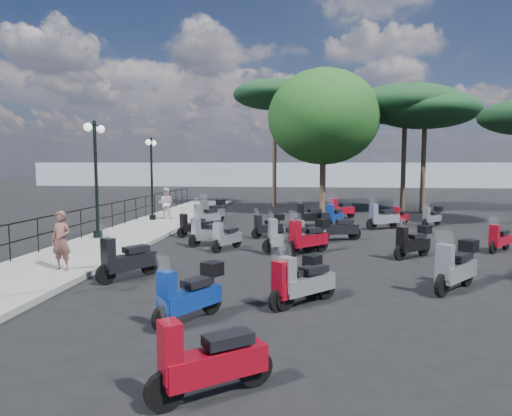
# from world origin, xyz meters

# --- Properties ---
(ground) EXTENTS (120.00, 120.00, 0.00)m
(ground) POSITION_xyz_m (0.00, 0.00, 0.00)
(ground) COLOR black
(ground) RESTS_ON ground
(sidewalk) EXTENTS (3.00, 30.00, 0.15)m
(sidewalk) POSITION_xyz_m (-6.50, 3.00, 0.07)
(sidewalk) COLOR slate
(sidewalk) RESTS_ON ground
(railing) EXTENTS (0.04, 26.04, 1.10)m
(railing) POSITION_xyz_m (-7.80, 2.80, 0.90)
(railing) COLOR black
(railing) RESTS_ON sidewalk
(lamp_post_1) EXTENTS (0.35, 1.29, 4.37)m
(lamp_post_1) POSITION_xyz_m (-7.28, 1.03, 2.64)
(lamp_post_1) COLOR black
(lamp_post_1) RESTS_ON sidewalk
(lamp_post_2) EXTENTS (0.35, 1.19, 4.05)m
(lamp_post_2) POSITION_xyz_m (-7.07, 6.54, 2.46)
(lamp_post_2) COLOR black
(lamp_post_2) RESTS_ON sidewalk
(woman) EXTENTS (0.63, 0.47, 1.57)m
(woman) POSITION_xyz_m (-5.80, -4.13, 0.93)
(woman) COLOR brown
(woman) RESTS_ON sidewalk
(pedestrian_far) EXTENTS (0.79, 0.63, 1.56)m
(pedestrian_far) POSITION_xyz_m (-6.51, 6.93, 0.93)
(pedestrian_far) COLOR beige
(pedestrian_far) RESTS_ON sidewalk
(scooter_0) EXTENTS (1.05, 1.53, 1.36)m
(scooter_0) POSITION_xyz_m (-1.54, -7.17, 0.51)
(scooter_0) COLOR black
(scooter_0) RESTS_ON ground
(scooter_1) EXTENTS (1.13, 1.56, 1.44)m
(scooter_1) POSITION_xyz_m (-3.92, -4.35, 0.50)
(scooter_1) COLOR black
(scooter_1) RESTS_ON ground
(scooter_2) EXTENTS (1.20, 1.27, 1.31)m
(scooter_2) POSITION_xyz_m (-2.96, 0.63, 0.46)
(scooter_2) COLOR black
(scooter_2) RESTS_ON ground
(scooter_3) EXTENTS (1.13, 1.17, 1.22)m
(scooter_3) POSITION_xyz_m (-3.97, 2.53, 0.42)
(scooter_3) COLOR black
(scooter_3) RESTS_ON ground
(scooter_4) EXTENTS (1.18, 1.38, 1.36)m
(scooter_4) POSITION_xyz_m (-4.13, 5.56, 0.47)
(scooter_4) COLOR black
(scooter_4) RESTS_ON ground
(scooter_5) EXTENTS (1.05, 1.71, 1.48)m
(scooter_5) POSITION_xyz_m (-4.09, 6.82, 0.56)
(scooter_5) COLOR black
(scooter_5) RESTS_ON ground
(scooter_6) EXTENTS (1.28, 1.31, 1.37)m
(scooter_6) POSITION_xyz_m (0.58, -5.90, 0.48)
(scooter_6) COLOR black
(scooter_6) RESTS_ON ground
(scooter_7) EXTENTS (1.09, 1.39, 1.29)m
(scooter_7) POSITION_xyz_m (0.40, -5.92, 0.48)
(scooter_7) COLOR black
(scooter_7) RESTS_ON ground
(scooter_8) EXTENTS (0.86, 1.47, 1.27)m
(scooter_8) POSITION_xyz_m (-2.11, -0.20, 0.44)
(scooter_8) COLOR black
(scooter_8) RESTS_ON ground
(scooter_9) EXTENTS (1.25, 1.06, 1.19)m
(scooter_9) POSITION_xyz_m (0.73, 1.14, 0.45)
(scooter_9) COLOR black
(scooter_9) RESTS_ON ground
(scooter_10) EXTENTS (1.25, 1.06, 1.20)m
(scooter_10) POSITION_xyz_m (-0.93, 2.60, 0.45)
(scooter_10) COLOR black
(scooter_10) RESTS_ON ground
(scooter_11) EXTENTS (1.58, 0.99, 1.39)m
(scooter_11) POSITION_xyz_m (0.71, 6.16, 0.48)
(scooter_11) COLOR black
(scooter_11) RESTS_ON ground
(scooter_12) EXTENTS (1.46, 1.14, 1.39)m
(scooter_12) POSITION_xyz_m (-0.58, -9.89, 0.48)
(scooter_12) COLOR black
(scooter_12) RESTS_ON ground
(scooter_13) EXTENTS (1.80, 0.86, 1.48)m
(scooter_13) POSITION_xyz_m (0.01, -0.56, 0.51)
(scooter_13) COLOR black
(scooter_13) RESTS_ON ground
(scooter_14) EXTENTS (1.43, 1.41, 1.46)m
(scooter_14) POSITION_xyz_m (0.66, -0.46, 0.55)
(scooter_14) COLOR black
(scooter_14) RESTS_ON ground
(scooter_15) EXTENTS (1.72, 0.76, 1.40)m
(scooter_15) POSITION_xyz_m (1.77, 2.20, 0.49)
(scooter_15) COLOR black
(scooter_15) RESTS_ON ground
(scooter_16) EXTENTS (0.90, 1.56, 1.34)m
(scooter_16) POSITION_xyz_m (1.86, 6.32, 0.46)
(scooter_16) COLOR black
(scooter_16) RESTS_ON ground
(scooter_18) EXTENTS (1.35, 1.54, 1.49)m
(scooter_18) POSITION_xyz_m (4.05, -4.46, 0.56)
(scooter_18) COLOR black
(scooter_18) RESTS_ON ground
(scooter_19) EXTENTS (1.34, 1.20, 1.30)m
(scooter_19) POSITION_xyz_m (3.89, -0.78, 0.49)
(scooter_19) COLOR black
(scooter_19) RESTS_ON ground
(scooter_20) EXTENTS (1.65, 1.11, 1.48)m
(scooter_20) POSITION_xyz_m (3.96, 5.50, 0.51)
(scooter_20) COLOR black
(scooter_20) RESTS_ON ground
(scooter_21) EXTENTS (1.48, 1.15, 1.41)m
(scooter_21) POSITION_xyz_m (2.39, 9.14, 0.49)
(scooter_21) COLOR black
(scooter_21) RESTS_ON ground
(scooter_25) EXTENTS (1.09, 1.19, 1.21)m
(scooter_25) POSITION_xyz_m (6.99, 0.57, 0.42)
(scooter_25) COLOR black
(scooter_25) RESTS_ON ground
(scooter_26) EXTENTS (1.15, 1.18, 1.19)m
(scooter_26) POSITION_xyz_m (6.38, 6.66, 0.45)
(scooter_26) COLOR black
(scooter_26) RESTS_ON ground
(scooter_27) EXTENTS (0.94, 1.27, 1.19)m
(scooter_27) POSITION_xyz_m (4.97, 6.73, 0.41)
(scooter_27) COLOR black
(scooter_27) RESTS_ON ground
(broadleaf_tree) EXTENTS (6.50, 6.50, 8.38)m
(broadleaf_tree) POSITION_xyz_m (1.46, 11.78, 5.61)
(broadleaf_tree) COLOR #38281E
(broadleaf_tree) RESTS_ON ground
(pine_0) EXTENTS (6.84, 6.84, 7.64)m
(pine_0) POSITION_xyz_m (6.35, 13.33, 6.42)
(pine_0) COLOR #38281E
(pine_0) RESTS_ON ground
(pine_1) EXTENTS (6.27, 6.27, 7.16)m
(pine_1) POSITION_xyz_m (7.42, 12.95, 6.04)
(pine_1) COLOR #38281E
(pine_1) RESTS_ON ground
(pine_2) EXTENTS (5.57, 5.57, 8.45)m
(pine_2) POSITION_xyz_m (-1.67, 15.56, 7.44)
(pine_2) COLOR #38281E
(pine_2) RESTS_ON ground
(distant_hills) EXTENTS (70.00, 8.00, 3.00)m
(distant_hills) POSITION_xyz_m (0.00, 45.00, 1.50)
(distant_hills) COLOR gray
(distant_hills) RESTS_ON ground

